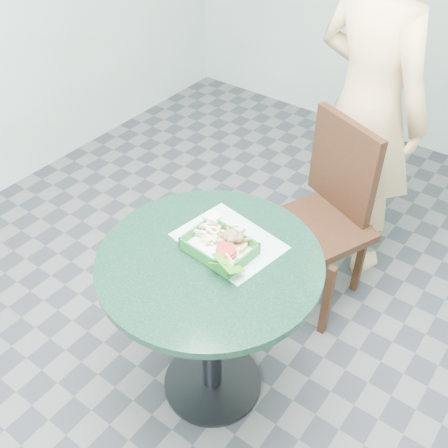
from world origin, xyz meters
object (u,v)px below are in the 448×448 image
Objects in this scene: cafe_table at (211,295)px; dining_chair at (328,205)px; diner_person at (373,77)px; crab_sandwich at (232,242)px; food_basket at (219,252)px; sauce_ramekin at (210,222)px.

cafe_table is 0.87× the size of dining_chair.
diner_person reaches higher than crab_sandwich.
dining_chair reaches higher than crab_sandwich.
food_basket is 2.18× the size of crab_sandwich.
diner_person is 1.06m from sauce_ramekin.
sauce_ramekin reaches higher than food_basket.
dining_chair is at bearing 85.02° from cafe_table.
diner_person is 8.79× the size of food_basket.
cafe_table is 0.82m from dining_chair.
cafe_table is 0.24m from crab_sandwich.
diner_person is at bearing 87.89° from cafe_table.
diner_person is 35.41× the size of sauce_ramekin.
cafe_table is 0.27m from sauce_ramekin.
crab_sandwich reaches higher than cafe_table.
crab_sandwich reaches higher than sauce_ramekin.
cafe_table is at bearing -52.09° from sauce_ramekin.
diner_person reaches higher than sauce_ramekin.
crab_sandwich is (0.02, 0.04, 0.03)m from food_basket.
sauce_ramekin is at bearing -80.96° from dining_chair.
crab_sandwich is (-0.04, -0.72, 0.27)m from dining_chair.
sauce_ramekin is (-0.13, 0.04, 0.00)m from crab_sandwich.
sauce_ramekin is at bearing 164.12° from crab_sandwich.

